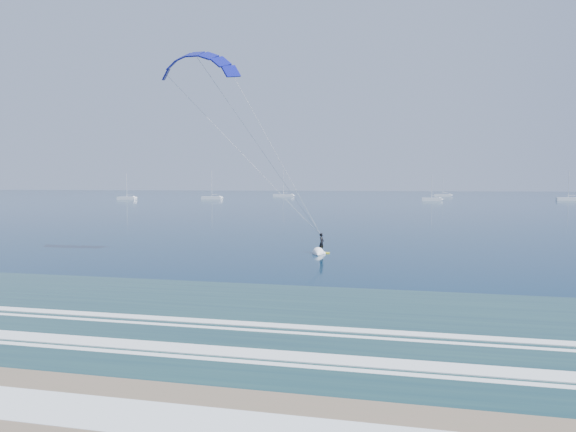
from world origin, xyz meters
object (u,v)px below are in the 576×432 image
(sailboat_1, at_px, (212,198))
(sailboat_0, at_px, (127,198))
(sailboat_4, at_px, (443,195))
(sailboat_5, at_px, (568,199))
(sailboat_3, at_px, (432,199))
(sailboat_2, at_px, (283,195))
(kitesurfer_rig, at_px, (260,148))

(sailboat_1, bearing_deg, sailboat_0, -160.37)
(sailboat_1, height_order, sailboat_4, sailboat_1)
(sailboat_0, xyz_separation_m, sailboat_5, (174.23, 27.61, 0.00))
(sailboat_3, bearing_deg, sailboat_4, 82.52)
(sailboat_4, bearing_deg, sailboat_0, -147.60)
(sailboat_3, relative_size, sailboat_4, 0.89)
(sailboat_2, xyz_separation_m, sailboat_3, (69.64, -49.46, -0.02))
(kitesurfer_rig, xyz_separation_m, sailboat_3, (23.82, 158.02, -9.20))
(sailboat_2, relative_size, sailboat_5, 1.19)
(kitesurfer_rig, xyz_separation_m, sailboat_4, (33.27, 229.98, -9.19))
(sailboat_0, distance_m, sailboat_5, 176.40)
(sailboat_2, bearing_deg, sailboat_4, 15.88)
(kitesurfer_rig, height_order, sailboat_3, kitesurfer_rig)
(sailboat_0, height_order, sailboat_2, sailboat_2)
(sailboat_3, height_order, sailboat_4, sailboat_4)
(sailboat_0, height_order, sailboat_3, sailboat_0)
(sailboat_0, xyz_separation_m, sailboat_3, (121.80, 11.32, -0.00))
(sailboat_0, bearing_deg, kitesurfer_rig, -56.26)
(sailboat_0, xyz_separation_m, sailboat_1, (32.65, 11.65, 0.01))
(sailboat_0, bearing_deg, sailboat_4, 32.40)
(sailboat_0, bearing_deg, sailboat_3, 5.31)
(sailboat_0, xyz_separation_m, sailboat_4, (131.25, 83.28, 0.00))
(sailboat_2, bearing_deg, sailboat_1, -111.65)
(sailboat_0, distance_m, sailboat_2, 80.09)
(sailboat_1, bearing_deg, sailboat_2, 68.35)
(sailboat_5, bearing_deg, sailboat_4, 127.67)
(sailboat_4, distance_m, sailboat_5, 70.33)
(sailboat_4, bearing_deg, kitesurfer_rig, -98.23)
(sailboat_0, relative_size, sailboat_3, 1.07)
(kitesurfer_rig, bearing_deg, sailboat_1, 112.42)
(sailboat_2, bearing_deg, sailboat_0, -130.63)
(sailboat_0, height_order, sailboat_4, sailboat_4)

